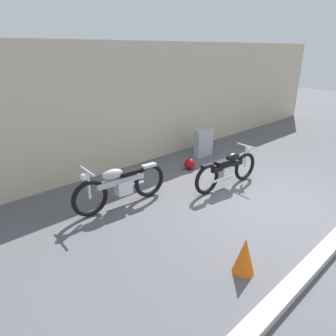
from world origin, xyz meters
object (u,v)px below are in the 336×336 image
traffic_cone (245,256)px  motorcycle_black (228,169)px  stone_marker (203,143)px  motorcycle_silver (120,185)px  helmet (190,164)px

traffic_cone → motorcycle_black: bearing=41.0°
stone_marker → traffic_cone: bearing=-133.1°
stone_marker → motorcycle_silver: 3.67m
helmet → motorcycle_silver: 2.54m
motorcycle_silver → helmet: bearing=-165.1°
helmet → motorcycle_silver: bearing=-170.4°
traffic_cone → motorcycle_silver: size_ratio=0.26×
helmet → stone_marker: bearing=22.7°
traffic_cone → motorcycle_black: size_ratio=0.28×
helmet → motorcycle_silver: size_ratio=0.14×
helmet → traffic_cone: 4.06m
stone_marker → traffic_cone: (-3.48, -3.72, -0.13)m
stone_marker → motorcycle_silver: size_ratio=0.39×
helmet → motorcycle_silver: motorcycle_silver is taller
stone_marker → motorcycle_black: bearing=-125.0°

